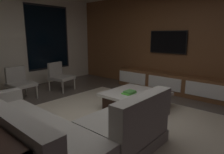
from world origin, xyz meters
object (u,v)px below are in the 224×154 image
accent_chair_by_curtain (19,81)px  media_console (169,83)px  sectional_couch (53,132)px  accent_chair_near_window (59,75)px  book_stack_on_coffee_table (129,92)px  coffee_table (136,100)px  mounted_tv (168,42)px

accent_chair_by_curtain → media_console: bearing=-40.8°
sectional_couch → accent_chair_near_window: bearing=54.3°
media_console → accent_chair_near_window: bearing=126.8°
accent_chair_by_curtain → book_stack_on_coffee_table: bearing=-65.4°
sectional_couch → book_stack_on_coffee_table: 1.92m
accent_chair_near_window → coffee_table: bearing=-85.6°
sectional_couch → coffee_table: sectional_couch is taller
sectional_couch → accent_chair_near_window: sectional_couch is taller
accent_chair_near_window → media_console: accent_chair_near_window is taller
coffee_table → accent_chair_near_window: (-0.19, 2.49, 0.25)m
book_stack_on_coffee_table → accent_chair_by_curtain: size_ratio=0.38×
accent_chair_by_curtain → media_console: size_ratio=0.25×
book_stack_on_coffee_table → accent_chair_by_curtain: accent_chair_by_curtain is taller
coffee_table → mounted_tv: size_ratio=1.09×
media_console → mounted_tv: size_ratio=2.92×
accent_chair_near_window → book_stack_on_coffee_table: bearing=-88.8°
sectional_couch → accent_chair_by_curtain: sectional_couch is taller
coffee_table → media_console: (1.65, 0.03, 0.06)m
coffee_table → media_console: bearing=1.2°
coffee_table → accent_chair_by_curtain: 2.88m
book_stack_on_coffee_table → accent_chair_near_window: 2.42m
accent_chair_near_window → media_console: 3.07m
book_stack_on_coffee_table → coffee_table: bearing=-24.5°
accent_chair_near_window → mounted_tv: mounted_tv is taller
coffee_table → accent_chair_near_window: accent_chair_near_window is taller
sectional_couch → accent_chair_by_curtain: bearing=74.0°
accent_chair_near_window → media_console: size_ratio=0.25×
sectional_couch → book_stack_on_coffee_table: size_ratio=8.42×
accent_chair_near_window → accent_chair_by_curtain: same height
coffee_table → book_stack_on_coffee_table: bearing=155.5°
book_stack_on_coffee_table → accent_chair_near_window: bearing=91.2°
coffee_table → accent_chair_near_window: bearing=94.4°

